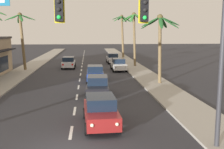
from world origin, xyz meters
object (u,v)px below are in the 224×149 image
at_px(sedan_lead_at_stop_bar, 101,110).
at_px(sedan_parked_nearest_kerb, 113,58).
at_px(traffic_signal_mast, 150,30).
at_px(sedan_third_in_queue, 98,86).
at_px(palm_right_third, 134,27).
at_px(sedan_parked_mid_kerb, 119,64).
at_px(sedan_fifth_in_queue, 95,73).
at_px(palm_right_second, 160,33).
at_px(palm_left_third, 21,31).
at_px(palm_right_farthest, 122,29).
at_px(sedan_oncoming_far, 69,62).

distance_m(sedan_lead_at_stop_bar, sedan_parked_nearest_kerb, 31.60).
xyz_separation_m(traffic_signal_mast, sedan_third_in_queue, (-1.82, 10.89, -4.52)).
height_order(sedan_third_in_queue, palm_right_third, palm_right_third).
height_order(sedan_parked_nearest_kerb, sedan_parked_mid_kerb, same).
relative_size(sedan_lead_at_stop_bar, sedan_parked_nearest_kerb, 1.00).
bearing_deg(sedan_fifth_in_queue, palm_right_second, -20.13).
bearing_deg(traffic_signal_mast, palm_left_third, 113.01).
distance_m(traffic_signal_mast, palm_right_farthest, 44.71).
xyz_separation_m(palm_left_third, palm_right_farthest, (15.90, 17.44, 0.42)).
xyz_separation_m(sedan_lead_at_stop_bar, palm_right_farthest, (6.31, 40.77, 5.00)).
bearing_deg(sedan_lead_at_stop_bar, sedan_third_in_queue, 89.26).
bearing_deg(sedan_oncoming_far, palm_left_third, -160.76).
bearing_deg(sedan_third_in_queue, palm_right_farthest, 79.51).
bearing_deg(palm_right_second, sedan_parked_nearest_kerb, 98.66).
height_order(sedan_oncoming_far, palm_right_farthest, palm_right_farthest).
bearing_deg(palm_right_third, sedan_fifth_in_queue, -117.45).
xyz_separation_m(traffic_signal_mast, sedan_lead_at_stop_bar, (-1.91, 3.72, -4.52)).
bearing_deg(sedan_oncoming_far, sedan_parked_mid_kerb, -24.80).
height_order(traffic_signal_mast, sedan_fifth_in_queue, traffic_signal_mast).
distance_m(sedan_fifth_in_queue, sedan_oncoming_far, 11.69).
bearing_deg(sedan_parked_nearest_kerb, sedan_third_in_queue, -98.08).
height_order(sedan_parked_mid_kerb, palm_left_third, palm_left_third).
relative_size(sedan_oncoming_far, sedan_parked_mid_kerb, 1.00).
bearing_deg(palm_right_second, sedan_parked_mid_kerb, 106.21).
relative_size(traffic_signal_mast, palm_left_third, 1.38).
relative_size(sedan_fifth_in_queue, sedan_parked_nearest_kerb, 0.99).
bearing_deg(sedan_fifth_in_queue, sedan_oncoming_far, 107.92).
height_order(sedan_lead_at_stop_bar, sedan_oncoming_far, same).
height_order(sedan_oncoming_far, palm_right_third, palm_right_third).
bearing_deg(sedan_lead_at_stop_bar, sedan_parked_mid_kerb, 81.00).
height_order(sedan_lead_at_stop_bar, sedan_parked_nearest_kerb, same).
distance_m(sedan_lead_at_stop_bar, palm_left_third, 25.64).
bearing_deg(traffic_signal_mast, palm_right_third, 81.64).
xyz_separation_m(sedan_fifth_in_queue, palm_left_third, (-9.66, 9.01, 4.58)).
distance_m(sedan_lead_at_stop_bar, sedan_third_in_queue, 7.16).
bearing_deg(traffic_signal_mast, sedan_parked_mid_kerb, 86.45).
height_order(palm_left_third, palm_right_farthest, palm_right_farthest).
distance_m(palm_left_third, palm_right_second, 19.68).
bearing_deg(palm_right_second, palm_right_third, 90.64).
bearing_deg(palm_right_second, sedan_third_in_queue, -143.05).
bearing_deg(palm_right_farthest, sedan_fifth_in_queue, -103.27).
xyz_separation_m(sedan_oncoming_far, palm_left_third, (-6.07, -2.12, 4.58)).
relative_size(sedan_oncoming_far, palm_right_second, 0.63).
distance_m(sedan_third_in_queue, palm_right_third, 20.85).
bearing_deg(sedan_third_in_queue, traffic_signal_mast, -80.53).
bearing_deg(sedan_lead_at_stop_bar, sedan_parked_nearest_kerb, 83.58).
height_order(sedan_oncoming_far, sedan_parked_mid_kerb, same).
height_order(sedan_lead_at_stop_bar, sedan_fifth_in_queue, same).
bearing_deg(palm_left_third, sedan_parked_nearest_kerb, 31.60).
bearing_deg(traffic_signal_mast, sedan_oncoming_far, 100.54).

